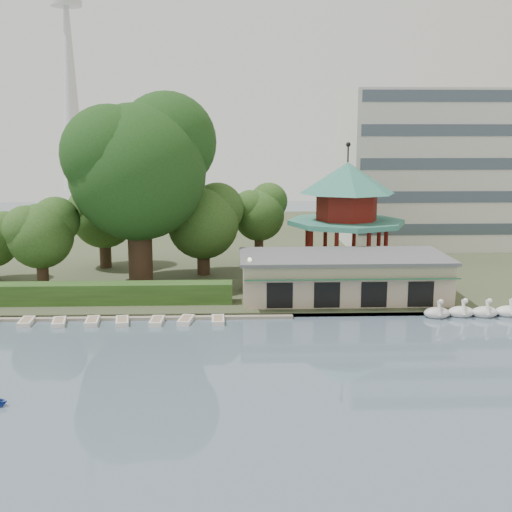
{
  "coord_description": "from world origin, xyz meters",
  "views": [
    {
      "loc": [
        0.04,
        -34.23,
        14.99
      ],
      "look_at": [
        2.0,
        18.0,
        5.0
      ],
      "focal_mm": 45.0,
      "sensor_mm": 36.0,
      "label": 1
    }
  ],
  "objects_px": {
    "big_tree": "(139,162)",
    "pavilion": "(347,207)",
    "dock": "(87,317)",
    "boathouse": "(343,276)"
  },
  "relations": [
    {
      "from": "big_tree",
      "to": "pavilion",
      "type": "bearing_deg",
      "value": 10.31
    },
    {
      "from": "dock",
      "to": "boathouse",
      "type": "bearing_deg",
      "value": 12.24
    },
    {
      "from": "dock",
      "to": "big_tree",
      "type": "xyz_separation_m",
      "value": [
        3.18,
        11.01,
        12.17
      ]
    },
    {
      "from": "pavilion",
      "to": "big_tree",
      "type": "distance_m",
      "value": 21.7
    },
    {
      "from": "dock",
      "to": "big_tree",
      "type": "height_order",
      "value": "big_tree"
    },
    {
      "from": "dock",
      "to": "pavilion",
      "type": "height_order",
      "value": "pavilion"
    },
    {
      "from": "dock",
      "to": "big_tree",
      "type": "relative_size",
      "value": 1.82
    },
    {
      "from": "boathouse",
      "to": "pavilion",
      "type": "relative_size",
      "value": 1.38
    },
    {
      "from": "boathouse",
      "to": "big_tree",
      "type": "relative_size",
      "value": 0.99
    },
    {
      "from": "pavilion",
      "to": "boathouse",
      "type": "bearing_deg",
      "value": -101.28
    }
  ]
}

